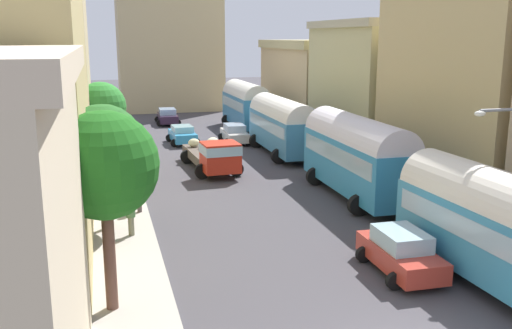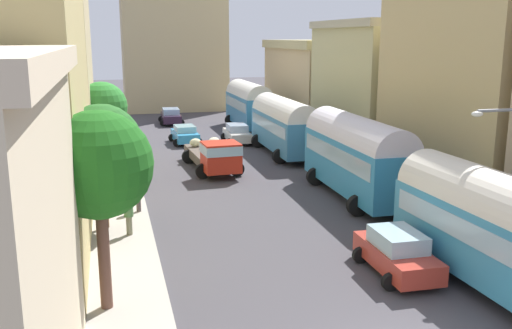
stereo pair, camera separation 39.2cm
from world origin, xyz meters
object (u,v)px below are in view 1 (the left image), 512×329
object	(u,v)px
parked_bus_2	(282,124)
car_3	(235,133)
parked_bus_3	(246,103)
cargo_truck_0	(214,155)
streetlamp_near	(509,169)
parked_bus_0	(510,230)
car_2	(401,252)
car_1	(167,116)
pedestrian_0	(139,194)
parked_bus_1	(357,153)
pedestrian_1	(131,215)
car_0	(182,135)

from	to	relation	value
parked_bus_2	car_3	xyz separation A→B (m)	(-2.23, 5.26, -1.47)
parked_bus_3	cargo_truck_0	world-z (taller)	parked_bus_3
streetlamp_near	parked_bus_0	bearing A→B (deg)	-125.89
parked_bus_3	cargo_truck_0	size ratio (longest dim) A/B	1.16
car_2	car_3	size ratio (longest dim) A/B	0.97
car_1	streetlamp_near	bearing A→B (deg)	-78.09
pedestrian_0	car_2	bearing A→B (deg)	-47.92
car_2	car_1	bearing A→B (deg)	95.77
parked_bus_0	parked_bus_1	xyz separation A→B (m)	(0.22, 11.83, 0.18)
parked_bus_1	parked_bus_2	xyz separation A→B (m)	(-0.28, 11.68, -0.16)
parked_bus_1	streetlamp_near	xyz separation A→B (m)	(1.50, -9.46, 1.19)
parked_bus_0	cargo_truck_0	distance (m)	20.17
car_2	car_3	xyz separation A→B (m)	(0.15, 26.36, -0.04)
pedestrian_1	car_2	bearing A→B (deg)	-34.38
car_0	parked_bus_2	bearing A→B (deg)	-43.79
cargo_truck_0	car_3	size ratio (longest dim) A/B	1.82
parked_bus_0	pedestrian_1	size ratio (longest dim) A/B	5.46
cargo_truck_0	parked_bus_3	bearing A→B (deg)	69.07
parked_bus_2	car_0	size ratio (longest dim) A/B	2.46
parked_bus_0	car_3	distance (m)	28.90
car_0	car_3	distance (m)	4.09
parked_bus_1	pedestrian_0	xyz separation A→B (m)	(-11.09, -0.07, -1.34)
parked_bus_3	car_2	world-z (taller)	parked_bus_3
parked_bus_2	car_0	xyz separation A→B (m)	(-6.26, 6.00, -1.49)
parked_bus_0	car_2	bearing A→B (deg)	135.19
car_1	pedestrian_0	world-z (taller)	pedestrian_0
car_0	car_1	distance (m)	10.63
cargo_truck_0	streetlamp_near	xyz separation A→B (m)	(7.56, -16.90, 2.44)
streetlamp_near	parked_bus_1	bearing A→B (deg)	99.01
parked_bus_0	streetlamp_near	xyz separation A→B (m)	(1.72, 2.38, 1.37)
car_2	pedestrian_1	xyz separation A→B (m)	(-8.99, 6.15, 0.22)
parked_bus_0	car_0	bearing A→B (deg)	102.07
parked_bus_2	pedestrian_1	distance (m)	18.82
parked_bus_0	car_0	size ratio (longest dim) A/B	2.52
cargo_truck_0	pedestrian_0	distance (m)	9.04
car_1	pedestrian_1	xyz separation A→B (m)	(-5.18, -31.57, 0.25)
parked_bus_2	streetlamp_near	distance (m)	21.26
cargo_truck_0	pedestrian_0	world-z (taller)	cargo_truck_0
car_2	pedestrian_1	world-z (taller)	pedestrian_1
parked_bus_1	car_1	size ratio (longest dim) A/B	2.22
car_1	parked_bus_3	bearing A→B (deg)	-37.54
parked_bus_2	cargo_truck_0	bearing A→B (deg)	-143.75
cargo_truck_0	pedestrian_0	xyz separation A→B (m)	(-5.03, -7.51, -0.09)
parked_bus_1	car_2	world-z (taller)	parked_bus_1
car_1	pedestrian_1	size ratio (longest dim) A/B	2.38
parked_bus_1	parked_bus_3	bearing A→B (deg)	89.95
streetlamp_near	pedestrian_0	bearing A→B (deg)	143.29
parked_bus_0	car_2	size ratio (longest dim) A/B	2.46
cargo_truck_0	car_0	distance (m)	10.26
cargo_truck_0	car_0	size ratio (longest dim) A/B	1.93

